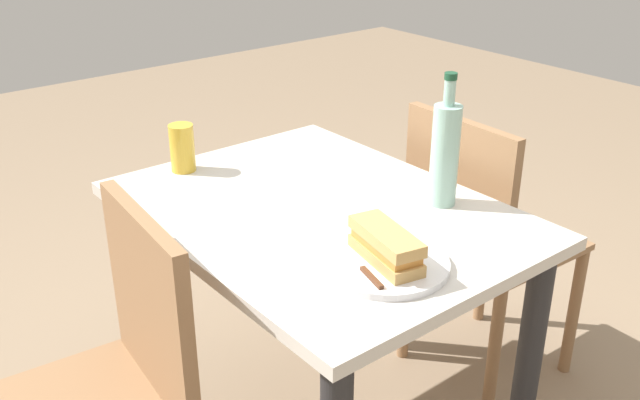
{
  "coord_description": "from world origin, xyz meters",
  "views": [
    {
      "loc": [
        -1.2,
        0.96,
        1.46
      ],
      "look_at": [
        0.0,
        0.0,
        0.75
      ],
      "focal_mm": 40.93,
      "sensor_mm": 36.0,
      "label": 1
    }
  ],
  "objects": [
    {
      "name": "chair_far",
      "position": [
        -0.01,
        0.55,
        0.49
      ],
      "size": [
        0.44,
        0.44,
        0.85
      ],
      "color": "#936B47",
      "rests_on": "ground"
    },
    {
      "name": "baguette_sandwich_near",
      "position": [
        -0.3,
        0.07,
        0.77
      ],
      "size": [
        0.19,
        0.11,
        0.07
      ],
      "color": "tan",
      "rests_on": "plate_near"
    },
    {
      "name": "dining_table",
      "position": [
        0.0,
        0.0,
        0.59
      ],
      "size": [
        0.95,
        0.71,
        0.73
      ],
      "color": "beige",
      "rests_on": "ground"
    },
    {
      "name": "chair_near",
      "position": [
        -0.03,
        -0.55,
        0.49
      ],
      "size": [
        0.42,
        0.42,
        0.85
      ],
      "color": "#936B47",
      "rests_on": "ground"
    },
    {
      "name": "knife_near",
      "position": [
        -0.29,
        0.13,
        0.74
      ],
      "size": [
        0.18,
        0.06,
        0.01
      ],
      "color": "silver",
      "rests_on": "plate_near"
    },
    {
      "name": "beer_glass",
      "position": [
        0.4,
        0.13,
        0.79
      ],
      "size": [
        0.06,
        0.06,
        0.12
      ],
      "primitive_type": "cylinder",
      "color": "gold",
      "rests_on": "dining_table"
    },
    {
      "name": "plate_near",
      "position": [
        -0.3,
        0.07,
        0.73
      ],
      "size": [
        0.26,
        0.26,
        0.01
      ],
      "primitive_type": "cylinder",
      "color": "white",
      "rests_on": "dining_table"
    },
    {
      "name": "water_bottle",
      "position": [
        -0.16,
        -0.24,
        0.85
      ],
      "size": [
        0.07,
        0.07,
        0.31
      ],
      "color": "#99C6B7",
      "rests_on": "dining_table"
    }
  ]
}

